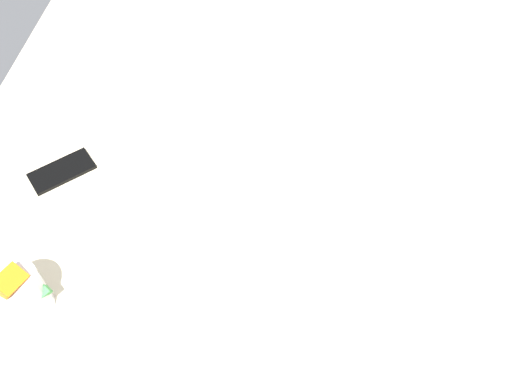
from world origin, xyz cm
name	(u,v)px	position (x,y,z in cm)	size (l,w,h in cm)	color
bed_mattress	(347,176)	(0.00, 0.00, 9.00)	(180.00, 140.00, 18.00)	beige
snack_cup	(20,293)	(-59.68, -46.85, 23.92)	(11.13, 9.24, 14.21)	silver
cell_phone	(62,171)	(-64.78, -14.57, 18.40)	(6.80, 14.00, 0.80)	black
pillow	(305,0)	(-15.11, 48.00, 24.50)	(52.00, 36.00, 13.00)	white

